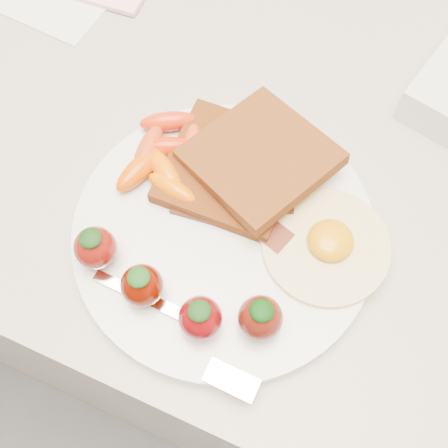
% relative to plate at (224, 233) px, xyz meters
% --- Properties ---
extents(counter, '(2.00, 0.60, 0.90)m').
position_rel_plate_xyz_m(counter, '(-0.01, 0.14, -0.46)').
color(counter, gray).
rests_on(counter, ground).
extents(plate, '(0.27, 0.27, 0.02)m').
position_rel_plate_xyz_m(plate, '(0.00, 0.00, 0.00)').
color(plate, white).
rests_on(plate, counter).
extents(toast_lower, '(0.12, 0.12, 0.01)m').
position_rel_plate_xyz_m(toast_lower, '(-0.02, 0.06, 0.02)').
color(toast_lower, '#432811').
rests_on(toast_lower, plate).
extents(toast_upper, '(0.15, 0.15, 0.03)m').
position_rel_plate_xyz_m(toast_upper, '(0.00, 0.07, 0.03)').
color(toast_upper, '#411609').
rests_on(toast_upper, toast_lower).
extents(fried_egg, '(0.12, 0.12, 0.02)m').
position_rel_plate_xyz_m(fried_egg, '(0.09, 0.02, 0.01)').
color(fried_egg, '#F6F1B5').
rests_on(fried_egg, plate).
extents(bacon_strips, '(0.11, 0.06, 0.01)m').
position_rel_plate_xyz_m(bacon_strips, '(0.00, 0.02, 0.01)').
color(bacon_strips, black).
rests_on(bacon_strips, plate).
extents(baby_carrots, '(0.09, 0.11, 0.02)m').
position_rel_plate_xyz_m(baby_carrots, '(-0.08, 0.04, 0.02)').
color(baby_carrots, red).
rests_on(baby_carrots, plate).
extents(strawberries, '(0.18, 0.05, 0.04)m').
position_rel_plate_xyz_m(strawberries, '(-0.01, -0.08, 0.03)').
color(strawberries, '#690E08').
rests_on(strawberries, plate).
extents(fork, '(0.16, 0.05, 0.00)m').
position_rel_plate_xyz_m(fork, '(0.01, -0.10, 0.01)').
color(fork, silver).
rests_on(fork, plate).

